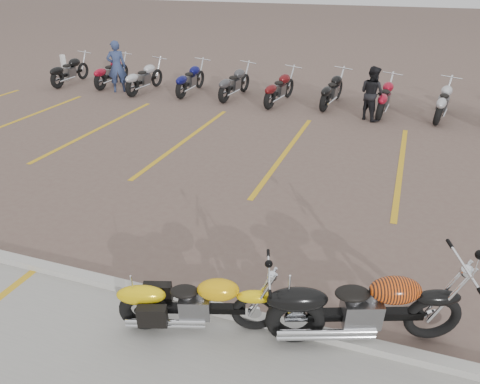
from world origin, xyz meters
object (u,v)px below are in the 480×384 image
object	(u,v)px
yellow_cruiser	(195,303)
flame_cruiser	(359,308)
person_b	(372,93)
bollard	(64,68)
person_a	(117,67)

from	to	relation	value
yellow_cruiser	flame_cruiser	xyz separation A→B (m)	(1.92, 0.49, 0.08)
person_b	flame_cruiser	bearing A→B (deg)	131.57
flame_cruiser	bollard	xyz separation A→B (m)	(-12.56, 10.48, 0.02)
yellow_cruiser	person_a	bearing A→B (deg)	108.62
yellow_cruiser	person_a	xyz separation A→B (m)	(-7.69, 10.19, 0.49)
flame_cruiser	person_a	xyz separation A→B (m)	(-9.62, 9.70, 0.41)
person_a	bollard	distance (m)	3.07
person_a	flame_cruiser	bearing A→B (deg)	100.76
bollard	flame_cruiser	bearing A→B (deg)	-39.83
person_a	person_b	world-z (taller)	person_a
person_b	bollard	distance (m)	11.82
bollard	person_a	bearing A→B (deg)	-14.86
person_a	person_b	distance (m)	8.83
yellow_cruiser	person_b	distance (m)	9.88
yellow_cruiser	flame_cruiser	size ratio (longest dim) A/B	0.85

